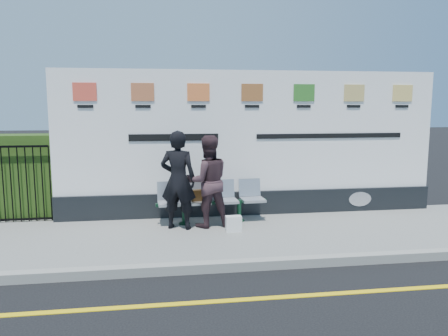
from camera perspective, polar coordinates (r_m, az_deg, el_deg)
name	(u,v)px	position (r m, az deg, el deg)	size (l,w,h in m)	color
ground	(274,298)	(5.78, 6.56, -16.51)	(80.00, 80.00, 0.00)	black
pavement	(239,236)	(8.04, 1.92, -8.80)	(14.00, 3.00, 0.12)	gray
kerb	(257,264)	(6.65, 4.29, -12.44)	(14.00, 0.18, 0.14)	gray
yellow_line	(274,298)	(5.77, 6.56, -16.47)	(14.00, 0.10, 0.01)	yellow
billboard	(251,153)	(9.17, 3.52, 1.97)	(8.00, 0.30, 3.00)	black
hedge	(3,176)	(9.99, -26.91, -0.99)	(2.35, 0.70, 1.70)	#2B4815
bench	(212,211)	(8.62, -1.57, -5.67)	(2.09, 0.55, 0.45)	#ADB1B7
woman_left	(178,180)	(8.12, -6.00, -1.58)	(0.67, 0.44, 1.84)	black
woman_right	(208,181)	(8.23, -2.15, -1.75)	(0.84, 0.66, 1.74)	#3B272C
handbag_brown	(198,195)	(8.50, -3.40, -3.57)	(0.28, 0.12, 0.22)	black
carrier_bag_white	(233,224)	(8.04, 1.24, -7.29)	(0.29, 0.17, 0.29)	silver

